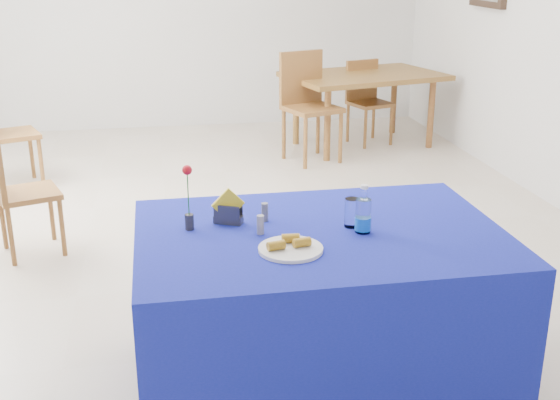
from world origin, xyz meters
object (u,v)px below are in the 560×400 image
at_px(chair_bg_right, 366,96).
at_px(chair_win_a, 15,185).
at_px(chair_bg_left, 307,98).
at_px(plate, 291,249).
at_px(oak_table, 364,81).
at_px(blue_table, 319,309).
at_px(water_bottle, 363,217).
at_px(chair_win_b, 0,127).

bearing_deg(chair_bg_right, chair_win_a, -159.03).
bearing_deg(chair_bg_right, chair_bg_left, -162.33).
bearing_deg(chair_bg_left, plate, -123.19).
bearing_deg(oak_table, plate, -110.46).
xyz_separation_m(plate, chair_bg_right, (1.68, 4.46, -0.27)).
bearing_deg(blue_table, chair_bg_right, 70.47).
distance_m(water_bottle, chair_bg_left, 3.83).
xyz_separation_m(chair_bg_left, chair_win_a, (-2.37, -1.95, -0.11)).
bearing_deg(chair_bg_left, blue_table, -121.37).
bearing_deg(chair_win_a, chair_win_b, -5.47).
height_order(water_bottle, chair_win_a, water_bottle).
bearing_deg(water_bottle, chair_win_b, 122.73).
distance_m(blue_table, water_bottle, 0.49).
bearing_deg(chair_win_b, plate, -173.73).
xyz_separation_m(chair_bg_left, chair_bg_right, (0.75, 0.53, -0.10)).
relative_size(chair_bg_left, chair_bg_right, 1.20).
height_order(water_bottle, oak_table, water_bottle).
bearing_deg(chair_win_a, blue_table, -157.17).
relative_size(chair_bg_right, chair_win_b, 0.93).
height_order(oak_table, chair_bg_left, chair_bg_left).
height_order(blue_table, oak_table, blue_table).
distance_m(blue_table, chair_bg_right, 4.53).
distance_m(blue_table, oak_table, 4.37).
height_order(chair_win_a, chair_win_b, chair_win_b).
distance_m(oak_table, chair_bg_right, 0.25).
xyz_separation_m(oak_table, chair_bg_right, (0.08, 0.16, -0.18)).
height_order(chair_bg_left, chair_win_a, chair_bg_left).
xyz_separation_m(chair_bg_left, chair_win_b, (-2.73, -0.44, -0.06)).
bearing_deg(chair_bg_right, water_bottle, -124.72).
relative_size(blue_table, chair_bg_right, 1.86).
bearing_deg(oak_table, chair_win_b, -166.44).
relative_size(oak_table, chair_win_a, 2.05).
bearing_deg(chair_bg_left, water_bottle, -118.63).
relative_size(water_bottle, oak_table, 0.12).
xyz_separation_m(blue_table, oak_table, (1.44, 4.12, 0.30)).
bearing_deg(plate, oak_table, 69.54).
distance_m(chair_bg_left, chair_win_a, 3.07).
distance_m(plate, chair_win_a, 2.46).
height_order(oak_table, chair_bg_right, chair_bg_right).
bearing_deg(plate, chair_win_b, 117.31).
bearing_deg(blue_table, oak_table, 70.75).
bearing_deg(plate, chair_win_a, 125.95).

